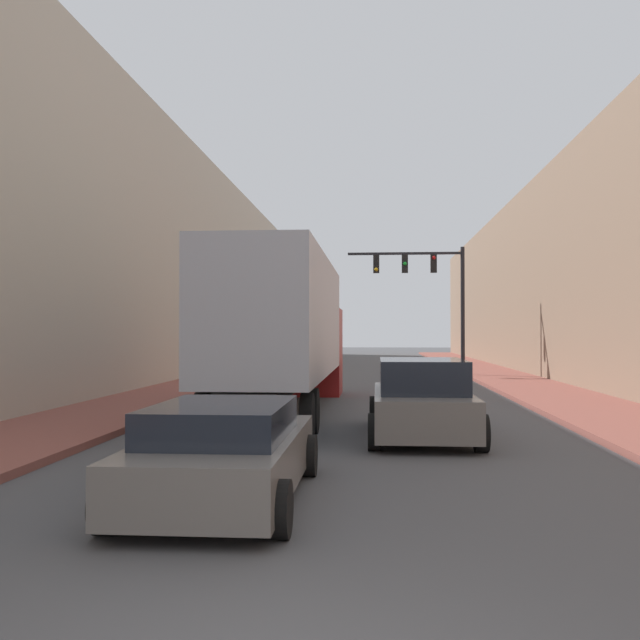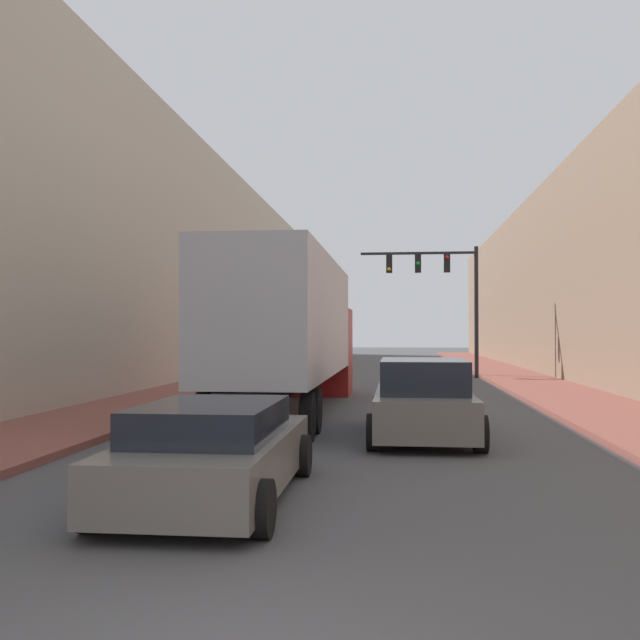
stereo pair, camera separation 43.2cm
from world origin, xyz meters
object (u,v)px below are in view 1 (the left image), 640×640
Objects in this scene: sedan_car at (225,452)px; suv_car at (421,400)px; semi_truck at (287,328)px; traffic_signal_gantry at (432,285)px.

sedan_car is 6.60m from suv_car.
sedan_car is at bearing -87.37° from semi_truck.
semi_truck is 2.72× the size of suv_car.
suv_car is 0.76× the size of traffic_signal_gantry.
traffic_signal_gantry is (4.75, 26.09, 3.93)m from sedan_car.
semi_truck is 10.66m from sedan_car.
suv_car is at bearing -53.32° from semi_truck.
semi_truck is 2.08× the size of traffic_signal_gantry.
sedan_car is at bearing -100.32° from traffic_signal_gantry.
suv_car is at bearing 63.39° from sedan_car.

